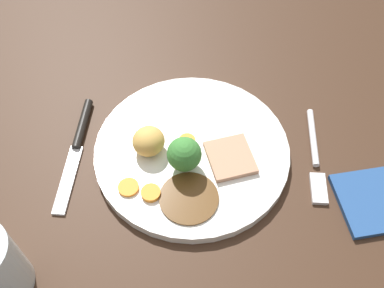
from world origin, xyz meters
TOP-DOWN VIEW (x-y plane):
  - dining_table at (0.00, 0.00)cm, footprint 120.00×84.00cm
  - dinner_plate at (-2.65, 1.09)cm, footprint 26.43×26.43cm
  - gravy_pool at (-2.23, 8.82)cm, footprint 7.51×7.51cm
  - meat_slice_main at (-7.72, 2.89)cm, footprint 7.15×7.52cm
  - roast_potato_left at (3.08, 1.20)cm, footprint 5.98×6.02cm
  - carrot_coin_front at (2.55, 8.15)cm, footprint 2.49×2.49cm
  - carrot_coin_back at (5.45, 7.27)cm, footprint 2.68×2.68cm
  - carrot_coin_side at (-1.99, -0.18)cm, footprint 2.27×2.27cm
  - broccoli_floret at (-1.65, 4.01)cm, footprint 4.46×4.46cm
  - fork at (-19.41, 1.96)cm, footprint 2.48×15.31cm
  - knife at (13.26, -0.52)cm, footprint 3.02×18.56cm
  - folded_napkin at (-26.81, 8.54)cm, footprint 12.34×10.70cm

SIDE VIEW (x-z plane):
  - dining_table at x=0.00cm, z-range 0.00..3.60cm
  - fork at x=-19.41cm, z-range 3.54..4.44cm
  - folded_napkin at x=-26.81cm, z-range 3.60..4.40cm
  - knife at x=13.26cm, z-range 3.45..4.65cm
  - dinner_plate at x=-2.65cm, z-range 3.60..5.00cm
  - gravy_pool at x=-2.23cm, z-range 5.00..5.30cm
  - carrot_coin_back at x=5.45cm, z-range 5.00..5.43cm
  - carrot_coin_side at x=-1.99cm, z-range 5.00..5.49cm
  - carrot_coin_front at x=2.55cm, z-range 5.00..5.64cm
  - meat_slice_main at x=-7.72cm, z-range 5.00..5.80cm
  - roast_potato_left at x=3.08cm, z-range 5.00..8.68cm
  - broccoli_floret at x=-1.65cm, z-range 5.23..10.34cm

